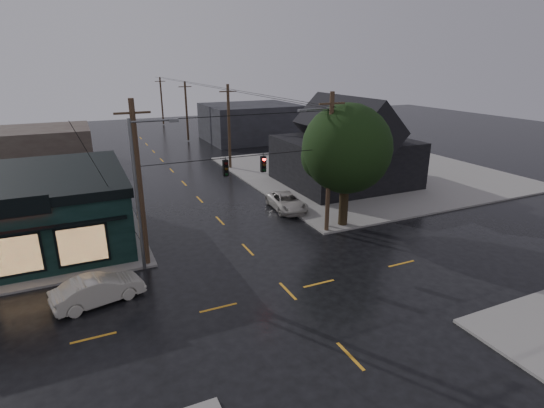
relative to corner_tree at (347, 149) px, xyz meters
name	(u,v)px	position (x,y,z in m)	size (l,w,h in m)	color
ground_plane	(288,291)	(-8.26, -7.01, -6.01)	(160.00, 160.00, 0.00)	black
sidewalk_ne	(365,171)	(11.74, 12.99, -5.93)	(28.00, 28.00, 0.15)	gray
ne_building	(345,141)	(6.74, 9.99, -1.54)	(12.60, 11.60, 8.75)	black
corner_tree	(347,149)	(0.00, 0.00, 0.00)	(6.60, 6.60, 9.19)	black
utility_pole_nw	(148,265)	(-14.76, -0.51, -6.01)	(2.00, 0.32, 10.15)	#332316
utility_pole_ne	(326,232)	(-1.76, -0.51, -6.01)	(2.00, 0.32, 10.15)	#332316
utility_pole_far_a	(230,169)	(-1.76, 20.99, -6.01)	(2.00, 0.32, 9.65)	#332316
utility_pole_far_b	(188,141)	(-1.76, 40.99, -6.01)	(2.00, 0.32, 9.15)	#332316
utility_pole_far_c	(164,125)	(-1.76, 60.99, -6.01)	(2.00, 0.32, 9.15)	#332316
span_signal_assembly	(245,166)	(-8.16, -0.51, -0.31)	(13.00, 0.48, 1.23)	black
streetlight_nw	(145,271)	(-15.06, -1.21, -6.01)	(5.40, 0.30, 9.15)	slate
streetlight_ne	(327,227)	(-1.26, 0.19, -6.01)	(5.40, 0.30, 9.15)	slate
bg_building_west	(38,146)	(-22.26, 32.99, -3.81)	(12.00, 10.00, 4.40)	#372B28
bg_building_east	(251,122)	(7.74, 37.99, -3.21)	(14.00, 12.00, 5.60)	black
sedan_cream	(98,290)	(-17.78, -3.88, -5.25)	(1.60, 4.58, 1.51)	#B7B2A1
suv_silver	(286,202)	(-2.26, 5.19, -5.31)	(2.32, 5.03, 1.40)	#B9B3AB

